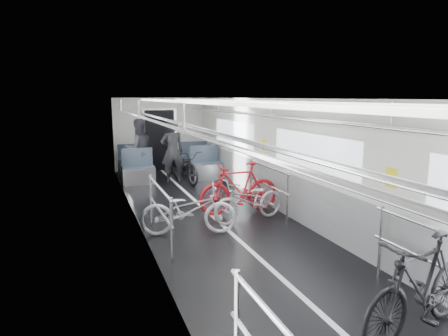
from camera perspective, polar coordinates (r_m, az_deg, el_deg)
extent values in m
cube|color=black|center=(7.10, 1.70, -9.86)|extent=(3.00, 14.00, 0.01)
cube|color=white|center=(6.68, 1.81, 9.87)|extent=(3.00, 14.00, 0.02)
cube|color=silver|center=(6.41, -10.85, -1.13)|extent=(0.02, 14.00, 2.40)
cube|color=silver|center=(7.46, 12.55, 0.39)|extent=(0.02, 14.00, 2.40)
cube|color=silver|center=(13.49, -9.17, 4.78)|extent=(3.00, 0.02, 2.40)
cube|color=white|center=(7.10, 1.70, -9.83)|extent=(0.08, 13.80, 0.01)
cube|color=gray|center=(6.60, -10.37, -7.52)|extent=(0.01, 13.90, 0.90)
cube|color=gray|center=(7.60, 12.14, -5.20)|extent=(0.01, 13.90, 0.90)
cube|color=white|center=(6.37, -10.64, 0.65)|extent=(0.01, 10.80, 0.75)
cube|color=white|center=(7.41, 12.41, 1.91)|extent=(0.01, 10.80, 0.75)
cube|color=white|center=(6.50, -2.77, 9.32)|extent=(0.14, 13.40, 0.05)
cube|color=white|center=(6.90, 6.12, 9.32)|extent=(0.14, 13.40, 0.05)
cube|color=black|center=(13.46, -9.10, 3.91)|extent=(0.95, 0.10, 2.00)
imported|color=silver|center=(7.16, -5.09, -5.98)|extent=(1.80, 0.96, 0.90)
imported|color=black|center=(4.67, 26.24, -14.91)|extent=(1.85, 0.90, 1.07)
imported|color=#A9A9AE|center=(7.88, 3.65, -4.64)|extent=(1.70, 0.91, 0.85)
imported|color=#AF151D|center=(8.40, 2.20, -2.88)|extent=(1.82, 0.60, 1.08)
imported|color=black|center=(11.52, -5.57, 0.27)|extent=(0.89, 1.85, 0.93)
imported|color=black|center=(11.37, -7.38, 2.33)|extent=(0.66, 0.43, 1.80)
imported|color=#313039|center=(11.90, -12.11, 2.55)|extent=(1.02, 0.87, 1.81)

